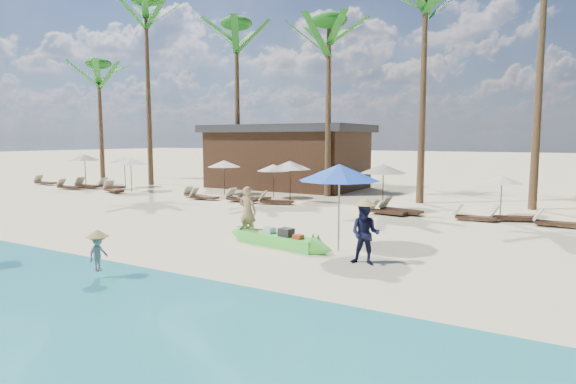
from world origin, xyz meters
The scene contains 36 objects.
ground centered at (0.00, 0.00, 0.00)m, with size 240.00×240.00×0.00m, color beige.
wet_sand_strip centered at (0.00, -5.00, 0.00)m, with size 240.00×4.50×0.01m, color tan.
green_canoe centered at (0.99, 1.47, 0.21)m, with size 4.79×1.20×0.61m.
tourist centered at (-0.66, 2.23, 0.87)m, with size 0.64×0.42×1.75m, color tan.
vendor_green centered at (4.21, 0.76, 0.84)m, with size 0.81×0.63×1.67m, color #131534.
vendor_yellow centered at (-0.90, -3.73, 0.63)m, with size 0.59×0.34×0.91m, color gray.
blue_umbrella centered at (2.93, 1.87, 2.37)m, with size 2.44×2.44×2.63m.
resort_parasol_0 centered at (-21.31, 11.33, 2.03)m, with size 2.19×2.19×2.25m.
lounger_0_left centered at (-24.34, 10.11, 0.21)m, with size 1.93×0.71×0.64m.
lounger_0_right centered at (-20.04, 9.05, 0.21)m, with size 1.93×0.93×0.63m.
resort_parasol_1 centered at (-17.71, 11.79, 1.94)m, with size 2.09×2.09×2.15m.
lounger_1_left centered at (-19.56, 10.06, 0.23)m, with size 1.99×0.63×0.68m.
lounger_1_right centered at (-17.72, 10.53, 0.22)m, with size 2.01×0.79×0.66m.
resort_parasol_2 centered at (-15.21, 10.11, 1.96)m, with size 2.11×2.11×2.17m.
lounger_2_left centered at (-15.85, 9.17, 0.22)m, with size 2.04×1.20×0.66m.
resort_parasol_3 centered at (-9.12, 11.85, 1.87)m, with size 2.02×2.02×2.08m.
lounger_3_left centered at (-9.66, 9.73, 0.19)m, with size 1.74×0.89×0.57m.
lounger_3_right centered at (-8.62, 9.27, 0.19)m, with size 1.72×0.69×0.57m.
resort_parasol_4 centered at (-5.52, 11.72, 1.75)m, with size 1.88×1.88×1.94m.
lounger_4_left centered at (-5.99, 10.37, 0.20)m, with size 1.84×1.00×0.60m.
lounger_4_right centered at (-6.21, 9.48, 0.22)m, with size 1.94×0.70×0.65m.
resort_parasol_5 centered at (-3.50, 10.09, 2.03)m, with size 2.18×2.18×2.25m.
lounger_5_left centered at (-4.21, 9.69, 0.20)m, with size 1.88×1.08×0.61m.
resort_parasol_6 centered at (1.43, 10.22, 1.99)m, with size 2.15×2.15×2.21m.
lounger_6_left centered at (1.91, 9.21, 0.19)m, with size 1.76×0.78×0.58m.
lounger_6_right centered at (2.34, 9.76, 0.22)m, with size 2.05×0.98×0.67m.
resort_parasol_7 centered at (6.40, 11.19, 1.64)m, with size 1.76×1.76×1.81m.
lounger_7_left centered at (5.53, 9.54, 0.19)m, with size 1.69×0.57×0.57m.
lounger_7_right centered at (6.86, 10.16, 0.20)m, with size 1.86×1.09×0.60m.
lounger_8_left centered at (8.55, 9.66, 0.20)m, with size 1.79×0.58×0.61m.
palm_0 centered at (-24.62, 15.48, 8.11)m, with size 2.08×2.08×9.90m.
palm_1 centered at (-17.59, 14.06, 10.82)m, with size 2.08×2.08×13.60m.
palm_2 centered at (-10.45, 15.08, 9.18)m, with size 2.08×2.08×11.33m.
palm_3 centered at (-3.36, 14.27, 8.58)m, with size 2.08×2.08×10.52m.
palm_4 centered at (2.15, 14.01, 9.45)m, with size 2.08×2.08×11.70m.
pavilion_west centered at (-8.00, 17.50, 2.19)m, with size 10.80×6.60×4.30m.
Camera 1 is at (8.80, -11.26, 3.38)m, focal length 30.00 mm.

